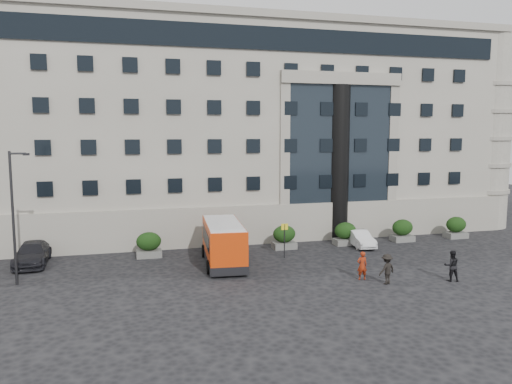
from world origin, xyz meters
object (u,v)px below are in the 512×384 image
(red_truck, at_px, (51,216))
(pedestrian_a, at_px, (362,266))
(hedge_e, at_px, (402,230))
(street_lamp, at_px, (14,213))
(bus_stop_sign, at_px, (285,234))
(white_taxi, at_px, (360,238))
(parked_car_d, at_px, (20,233))
(minibus, at_px, (223,241))
(hedge_b, at_px, (219,241))
(pedestrian_b, at_px, (452,266))
(hedge_d, at_px, (345,233))
(hedge_f, at_px, (456,227))
(hedge_a, at_px, (149,245))
(parked_car_c, at_px, (32,254))
(pedestrian_c, at_px, (387,269))
(hedge_c, at_px, (284,237))

(red_truck, distance_m, pedestrian_a, 28.49)
(hedge_e, xyz_separation_m, street_lamp, (-28.74, -4.80, 3.44))
(bus_stop_sign, relative_size, white_taxi, 0.64)
(parked_car_d, bearing_deg, minibus, -45.27)
(street_lamp, bearing_deg, hedge_b, 20.07)
(bus_stop_sign, bearing_deg, pedestrian_b, -44.53)
(hedge_e, relative_size, minibus, 0.26)
(hedge_b, relative_size, pedestrian_a, 1.04)
(pedestrian_a, bearing_deg, minibus, -32.98)
(hedge_d, distance_m, parked_car_d, 27.05)
(hedge_f, relative_size, white_taxi, 0.47)
(hedge_b, relative_size, hedge_e, 1.00)
(hedge_a, distance_m, hedge_d, 15.60)
(hedge_b, distance_m, parked_car_c, 13.09)
(hedge_a, distance_m, pedestrian_c, 17.00)
(street_lamp, xyz_separation_m, parked_car_d, (-2.23, 13.00, -3.66))
(red_truck, bearing_deg, hedge_d, -24.64)
(hedge_a, relative_size, hedge_f, 1.00)
(street_lamp, bearing_deg, pedestrian_b, -13.22)
(bus_stop_sign, bearing_deg, hedge_e, 13.92)
(hedge_e, xyz_separation_m, parked_car_c, (-28.69, -0.01, -0.18))
(hedge_c, height_order, hedge_e, same)
(minibus, bearing_deg, bus_stop_sign, 12.34)
(parked_car_c, relative_size, pedestrian_b, 2.71)
(hedge_d, distance_m, pedestrian_a, 9.67)
(hedge_a, height_order, parked_car_d, hedge_a)
(hedge_f, relative_size, pedestrian_c, 1.00)
(hedge_c, distance_m, parked_car_c, 18.29)
(white_taxi, relative_size, pedestrian_a, 2.22)
(hedge_b, height_order, hedge_f, same)
(hedge_d, distance_m, white_taxi, 1.23)
(hedge_d, bearing_deg, pedestrian_a, -108.90)
(pedestrian_b, bearing_deg, parked_car_d, -19.73)
(bus_stop_sign, bearing_deg, hedge_c, 72.18)
(parked_car_d, bearing_deg, parked_car_c, -82.12)
(hedge_c, xyz_separation_m, street_lamp, (-18.34, -4.80, 3.44))
(hedge_d, distance_m, minibus, 11.27)
(hedge_b, distance_m, minibus, 3.49)
(bus_stop_sign, relative_size, parked_car_d, 0.49)
(hedge_b, height_order, bus_stop_sign, bus_stop_sign)
(hedge_c, distance_m, minibus, 6.52)
(parked_car_c, relative_size, parked_car_d, 1.01)
(hedge_d, xyz_separation_m, pedestrian_b, (2.04, -10.81, 0.03))
(hedge_c, relative_size, hedge_f, 1.00)
(pedestrian_b, bearing_deg, red_truck, -25.31)
(parked_car_c, bearing_deg, bus_stop_sign, -9.68)
(minibus, distance_m, parked_car_d, 19.03)
(hedge_b, height_order, street_lamp, street_lamp)
(street_lamp, distance_m, bus_stop_sign, 17.75)
(hedge_f, distance_m, white_taxi, 9.59)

